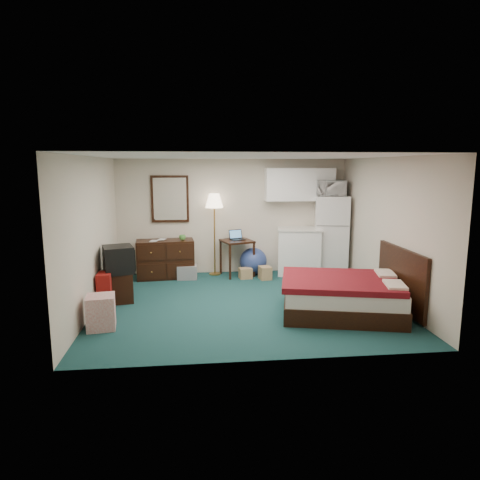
{
  "coord_description": "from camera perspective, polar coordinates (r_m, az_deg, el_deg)",
  "views": [
    {
      "loc": [
        -0.85,
        -7.08,
        2.34
      ],
      "look_at": [
        -0.05,
        0.26,
        1.07
      ],
      "focal_mm": 32.0,
      "sensor_mm": 36.0,
      "label": 1
    }
  ],
  "objects": [
    {
      "name": "cardboard_box_b",
      "position": [
        9.01,
        3.36,
        -4.39
      ],
      "size": [
        0.27,
        0.3,
        0.27
      ],
      "primitive_type": null,
      "rotation": [
        0.0,
        0.0,
        0.16
      ],
      "color": "#9E8450",
      "rests_on": "floor"
    },
    {
      "name": "tv_stand",
      "position": [
        7.85,
        -16.01,
        -5.96
      ],
      "size": [
        0.61,
        0.65,
        0.52
      ],
      "primitive_type": null,
      "rotation": [
        0.0,
        0.0,
        0.18
      ],
      "color": "black",
      "rests_on": "floor"
    },
    {
      "name": "book_b",
      "position": [
        9.15,
        -10.84,
        0.62
      ],
      "size": [
        0.15,
        0.05,
        0.2
      ],
      "primitive_type": "imported",
      "rotation": [
        0.0,
        0.0,
        -0.25
      ],
      "color": "#9E8450",
      "rests_on": "dresser"
    },
    {
      "name": "fridge",
      "position": [
        9.55,
        12.04,
        0.65
      ],
      "size": [
        0.85,
        0.85,
        1.71
      ],
      "primitive_type": null,
      "rotation": [
        0.0,
        0.0,
        -0.24
      ],
      "color": "white",
      "rests_on": "floor"
    },
    {
      "name": "upper_cabinets",
      "position": [
        9.44,
        7.95,
        7.34
      ],
      "size": [
        1.5,
        0.35,
        0.7
      ],
      "primitive_type": null,
      "color": "white",
      "rests_on": "walls"
    },
    {
      "name": "retail_box",
      "position": [
        6.62,
        -18.05,
        -9.13
      ],
      "size": [
        0.45,
        0.45,
        0.5
      ],
      "primitive_type": null,
      "rotation": [
        0.0,
        0.0,
        0.14
      ],
      "color": "silver",
      "rests_on": "floor"
    },
    {
      "name": "headboard",
      "position": [
        7.39,
        20.7,
        -4.87
      ],
      "size": [
        0.06,
        1.56,
        1.0
      ],
      "primitive_type": null,
      "color": "black",
      "rests_on": "walls"
    },
    {
      "name": "walls",
      "position": [
        7.21,
        0.62,
        1.1
      ],
      "size": [
        5.01,
        4.51,
        2.5
      ],
      "color": "beige",
      "rests_on": "floor"
    },
    {
      "name": "microwave",
      "position": [
        9.42,
        11.98,
        7.04
      ],
      "size": [
        0.63,
        0.39,
        0.41
      ],
      "primitive_type": "imported",
      "rotation": [
        0.0,
        0.0,
        -0.1
      ],
      "color": "white",
      "rests_on": "fridge"
    },
    {
      "name": "crt_tv",
      "position": [
        7.7,
        -15.92,
        -2.5
      ],
      "size": [
        0.64,
        0.66,
        0.46
      ],
      "primitive_type": null,
      "rotation": [
        0.0,
        0.0,
        0.29
      ],
      "color": "black",
      "rests_on": "tv_stand"
    },
    {
      "name": "exercise_ball",
      "position": [
        9.35,
        1.78,
        -2.84
      ],
      "size": [
        0.66,
        0.66,
        0.59
      ],
      "primitive_type": "sphere",
      "rotation": [
        0.0,
        0.0,
        0.12
      ],
      "color": "navy",
      "rests_on": "floor"
    },
    {
      "name": "laptop",
      "position": [
        9.2,
        -0.31,
        0.64
      ],
      "size": [
        0.37,
        0.33,
        0.21
      ],
      "primitive_type": null,
      "rotation": [
        0.0,
        0.0,
        0.36
      ],
      "color": "black",
      "rests_on": "desk"
    },
    {
      "name": "desk",
      "position": [
        9.26,
        -0.4,
        -2.38
      ],
      "size": [
        0.76,
        0.76,
        0.77
      ],
      "primitive_type": null,
      "rotation": [
        0.0,
        0.0,
        0.3
      ],
      "color": "black",
      "rests_on": "floor"
    },
    {
      "name": "bed",
      "position": [
        7.07,
        13.41,
        -7.32
      ],
      "size": [
        2.09,
        1.79,
        0.58
      ],
      "primitive_type": null,
      "rotation": [
        0.0,
        0.0,
        -0.23
      ],
      "color": "#610B12",
      "rests_on": "floor"
    },
    {
      "name": "book_a",
      "position": [
        9.01,
        -11.87,
        0.46
      ],
      "size": [
        0.15,
        0.05,
        0.2
      ],
      "primitive_type": "imported",
      "rotation": [
        0.0,
        0.0,
        -0.21
      ],
      "color": "#9E8450",
      "rests_on": "dresser"
    },
    {
      "name": "floor",
      "position": [
        7.5,
        0.6,
        -8.38
      ],
      "size": [
        5.0,
        4.5,
        0.01
      ],
      "primitive_type": "cube",
      "color": "#14373C",
      "rests_on": "ground"
    },
    {
      "name": "mirror",
      "position": [
        9.34,
        -9.31,
        5.43
      ],
      "size": [
        0.8,
        0.06,
        1.0
      ],
      "primitive_type": null,
      "color": "white",
      "rests_on": "walls"
    },
    {
      "name": "file_bin",
      "position": [
        9.08,
        -7.06,
        -4.27
      ],
      "size": [
        0.42,
        0.32,
        0.29
      ],
      "primitive_type": null,
      "rotation": [
        0.0,
        0.0,
        -0.02
      ],
      "color": "gray",
      "rests_on": "floor"
    },
    {
      "name": "mug",
      "position": [
        9.05,
        -7.69,
        0.42
      ],
      "size": [
        0.15,
        0.13,
        0.14
      ],
      "primitive_type": "imported",
      "rotation": [
        0.0,
        0.0,
        0.13
      ],
      "color": "#4C973E",
      "rests_on": "dresser"
    },
    {
      "name": "dresser",
      "position": [
        9.19,
        -9.91,
        -2.5
      ],
      "size": [
        1.23,
        0.64,
        0.81
      ],
      "primitive_type": null,
      "rotation": [
        0.0,
        0.0,
        0.09
      ],
      "color": "black",
      "rests_on": "floor"
    },
    {
      "name": "cardboard_box_a",
      "position": [
        9.06,
        0.74,
        -4.45
      ],
      "size": [
        0.29,
        0.25,
        0.22
      ],
      "primitive_type": null,
      "rotation": [
        0.0,
        0.0,
        0.14
      ],
      "color": "#9E8450",
      "rests_on": "floor"
    },
    {
      "name": "floor_lamp",
      "position": [
        9.25,
        -3.41,
        0.73
      ],
      "size": [
        0.41,
        0.41,
        1.77
      ],
      "primitive_type": null,
      "rotation": [
        0.0,
        0.0,
        -0.08
      ],
      "color": "#C08A3C",
      "rests_on": "floor"
    },
    {
      "name": "kitchen_counter",
      "position": [
        9.45,
        7.88,
        -1.57
      ],
      "size": [
        1.02,
        0.86,
        0.98
      ],
      "primitive_type": null,
      "rotation": [
        0.0,
        0.0,
        -0.21
      ],
      "color": "white",
      "rests_on": "floor"
    },
    {
      "name": "suitcase",
      "position": [
        7.57,
        -17.55,
        -6.37
      ],
      "size": [
        0.24,
        0.37,
        0.58
      ],
      "primitive_type": null,
      "rotation": [
        0.0,
        0.0,
        0.04
      ],
      "color": "#720607",
      "rests_on": "floor"
    },
    {
      "name": "ceiling",
      "position": [
        7.13,
        0.64,
        11.08
      ],
      "size": [
        5.0,
        4.5,
        0.01
      ],
      "primitive_type": "cube",
      "color": "beige",
      "rests_on": "walls"
    }
  ]
}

